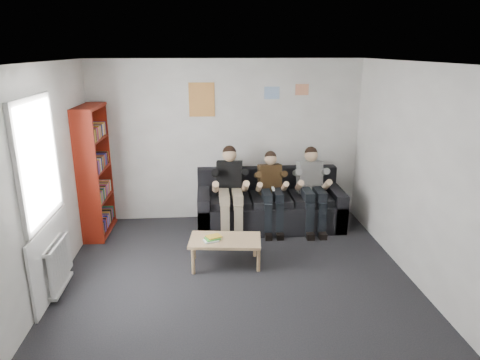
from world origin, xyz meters
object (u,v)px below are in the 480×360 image
at_px(sofa, 269,206).
at_px(coffee_table, 225,242).
at_px(bookshelf, 96,172).
at_px(person_right, 312,189).
at_px(person_middle, 271,192).
at_px(person_left, 230,191).

distance_m(sofa, coffee_table, 1.56).
distance_m(sofa, bookshelf, 2.84).
height_order(bookshelf, person_right, bookshelf).
bearing_deg(bookshelf, person_middle, -0.40).
bearing_deg(person_left, person_right, 7.17).
xyz_separation_m(coffee_table, person_middle, (0.80, 1.14, 0.32)).
bearing_deg(person_middle, coffee_table, -132.62).
bearing_deg(coffee_table, bookshelf, 147.23).
bearing_deg(person_right, person_middle, 173.28).
bearing_deg(sofa, person_middle, -90.00).
bearing_deg(person_left, person_middle, 7.56).
relative_size(sofa, person_left, 1.71).
distance_m(sofa, person_left, 0.78).
xyz_separation_m(coffee_table, person_right, (1.46, 1.13, 0.34)).
relative_size(sofa, person_right, 1.77).
distance_m(coffee_table, person_middle, 1.42).
distance_m(person_left, person_middle, 0.66).
relative_size(coffee_table, person_right, 0.72).
height_order(sofa, person_right, person_right).
height_order(sofa, bookshelf, bookshelf).
bearing_deg(person_middle, sofa, 82.47).
bearing_deg(person_left, bookshelf, -176.38).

